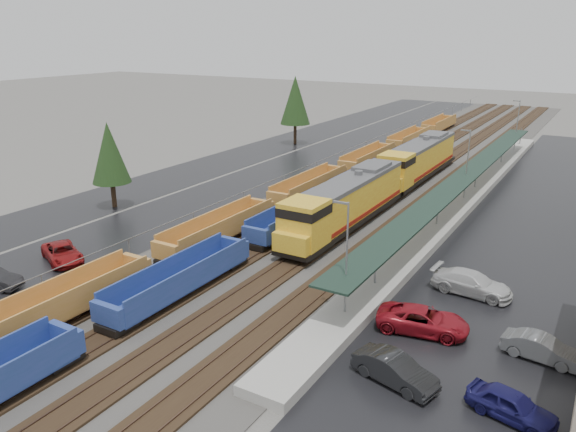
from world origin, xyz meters
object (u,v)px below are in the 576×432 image
at_px(parked_car_east_a, 395,370).
at_px(well_string_yellow, 310,187).
at_px(parked_car_east_b, 423,320).
at_px(parked_car_east_e, 542,349).
at_px(parked_car_west_c, 62,253).
at_px(parked_car_east_c, 472,283).
at_px(parked_car_east_d, 512,405).
at_px(locomotive_trail, 418,160).
at_px(well_string_blue, 245,245).
at_px(locomotive_lead, 345,203).

bearing_deg(parked_car_east_a, well_string_yellow, 50.70).
distance_m(parked_car_east_b, parked_car_east_e, 6.79).
bearing_deg(parked_car_east_b, parked_car_west_c, 87.77).
height_order(parked_car_east_c, parked_car_east_d, parked_car_east_c).
height_order(locomotive_trail, parked_car_east_b, locomotive_trail).
xyz_separation_m(parked_car_west_c, parked_car_east_c, (29.77, 10.84, 0.09)).
bearing_deg(parked_car_east_d, parked_car_east_b, 60.52).
relative_size(well_string_blue, parked_car_east_a, 19.88).
xyz_separation_m(locomotive_lead, parked_car_east_a, (12.59, -20.48, -1.84)).
relative_size(well_string_blue, parked_car_east_d, 21.92).
bearing_deg(parked_car_east_c, well_string_blue, 102.88).
distance_m(locomotive_trail, parked_car_east_d, 45.33).
height_order(locomotive_lead, parked_car_east_e, locomotive_lead).
bearing_deg(locomotive_trail, parked_car_east_a, -73.12).
bearing_deg(parked_car_east_d, locomotive_trail, 37.71).
xyz_separation_m(well_string_yellow, parked_car_east_d, (26.42, -28.39, -0.42)).
relative_size(parked_car_east_b, parked_car_east_c, 1.00).
bearing_deg(well_string_yellow, parked_car_east_c, -36.04).
height_order(locomotive_lead, well_string_blue, locomotive_lead).
distance_m(locomotive_lead, parked_car_east_a, 24.11).
bearing_deg(locomotive_lead, parked_car_east_c, -29.50).
bearing_deg(locomotive_lead, parked_car_east_e, -36.76).
bearing_deg(parked_car_east_e, parked_car_west_c, 103.68).
bearing_deg(well_string_yellow, parked_car_east_e, -39.43).
bearing_deg(parked_car_west_c, parked_car_east_e, -58.52).
height_order(parked_car_east_d, parked_car_east_e, parked_car_east_d).
xyz_separation_m(parked_car_east_a, parked_car_east_d, (5.83, 0.10, -0.05)).
relative_size(parked_car_east_b, parked_car_east_e, 1.29).
height_order(well_string_yellow, parked_car_east_e, well_string_yellow).
distance_m(parked_car_east_a, parked_car_east_e, 8.98).
xyz_separation_m(parked_car_west_c, parked_car_east_b, (28.44, 3.96, 0.06)).
relative_size(locomotive_lead, well_string_yellow, 0.19).
height_order(locomotive_trail, parked_car_west_c, locomotive_trail).
relative_size(locomotive_trail, parked_car_west_c, 4.23).
height_order(parked_car_east_a, parked_car_east_e, parked_car_east_a).
relative_size(parked_car_east_c, parked_car_east_e, 1.29).
distance_m(parked_car_west_c, parked_car_east_c, 31.68).
bearing_deg(well_string_yellow, parked_car_east_a, -54.15).
distance_m(well_string_blue, parked_car_east_a, 19.44).
xyz_separation_m(well_string_blue, parked_car_east_c, (17.52, 2.71, -0.32)).
height_order(parked_car_east_a, parked_car_east_c, parked_car_east_c).
xyz_separation_m(locomotive_lead, parked_car_east_c, (13.52, -7.65, -1.80)).
bearing_deg(parked_car_west_c, parked_car_east_c, -45.52).
bearing_deg(parked_car_west_c, well_string_blue, -31.98).
bearing_deg(well_string_yellow, parked_car_east_b, -48.15).
relative_size(locomotive_lead, locomotive_trail, 1.00).
bearing_deg(parked_car_east_c, well_string_yellow, 58.04).
bearing_deg(parked_car_east_e, locomotive_lead, 59.93).
xyz_separation_m(well_string_blue, parked_car_east_b, (16.19, -4.17, -0.36)).
bearing_deg(parked_car_east_d, well_string_blue, 79.63).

